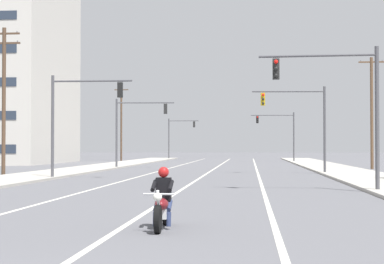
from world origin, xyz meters
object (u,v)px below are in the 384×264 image
(motorcycle_with_rider, at_px, (162,204))
(traffic_signal_far_left, at_px, (177,132))
(traffic_signal_near_right, at_px, (342,96))
(utility_pole_right_far, at_px, (372,111))
(utility_pole_left_far, at_px, (121,122))
(traffic_signal_mid_right, at_px, (303,116))
(traffic_signal_far_right, at_px, (281,129))
(traffic_signal_near_left, at_px, (76,110))
(traffic_signal_mid_left, at_px, (133,122))
(utility_pole_left_near, at_px, (4,96))

(motorcycle_with_rider, distance_m, traffic_signal_far_left, 82.47)
(traffic_signal_near_right, xyz_separation_m, traffic_signal_far_left, (-14.85, 69.20, -0.03))
(utility_pole_right_far, xyz_separation_m, utility_pole_left_far, (-27.91, 29.80, 0.20))
(traffic_signal_near_right, xyz_separation_m, traffic_signal_mid_right, (-0.13, 18.15, 0.01))
(traffic_signal_far_right, bearing_deg, traffic_signal_near_left, -108.31)
(traffic_signal_far_right, relative_size, utility_pole_right_far, 0.64)
(traffic_signal_near_right, height_order, utility_pole_left_far, utility_pole_left_far)
(traffic_signal_mid_left, xyz_separation_m, utility_pole_left_near, (-6.26, -14.45, 1.26))
(traffic_signal_near_left, bearing_deg, traffic_signal_mid_left, 89.94)
(traffic_signal_mid_right, bearing_deg, utility_pole_left_near, -169.33)
(traffic_signal_near_left, relative_size, traffic_signal_mid_left, 1.00)
(motorcycle_with_rider, distance_m, utility_pole_left_near, 31.06)
(traffic_signal_far_right, bearing_deg, motorcycle_with_rider, -95.23)
(motorcycle_with_rider, relative_size, traffic_signal_far_left, 0.35)
(traffic_signal_far_right, relative_size, utility_pole_left_near, 0.62)
(motorcycle_with_rider, bearing_deg, traffic_signal_mid_right, 79.24)
(traffic_signal_mid_right, xyz_separation_m, utility_pole_left_far, (-21.21, 40.25, 1.11))
(traffic_signal_near_left, xyz_separation_m, traffic_signal_mid_right, (14.15, 8.47, 0.02))
(traffic_signal_near_right, bearing_deg, traffic_signal_far_right, 89.98)
(traffic_signal_mid_right, distance_m, utility_pole_left_far, 45.51)
(traffic_signal_near_right, distance_m, utility_pole_left_far, 62.18)
(traffic_signal_mid_left, relative_size, utility_pole_left_far, 0.62)
(utility_pole_right_far, bearing_deg, traffic_signal_far_left, 117.82)
(traffic_signal_far_left, bearing_deg, traffic_signal_mid_right, -73.91)
(traffic_signal_near_left, xyz_separation_m, traffic_signal_far_left, (-0.57, 59.51, -0.02))
(utility_pole_left_near, distance_m, utility_pole_left_far, 44.10)
(motorcycle_with_rider, bearing_deg, traffic_signal_mid_left, 101.26)
(traffic_signal_near_left, height_order, traffic_signal_mid_right, same)
(traffic_signal_far_left, bearing_deg, traffic_signal_far_right, -47.66)
(traffic_signal_far_left, xyz_separation_m, utility_pole_left_far, (-6.49, -10.80, 1.15))
(traffic_signal_near_left, xyz_separation_m, utility_pole_left_far, (-7.06, 48.72, 1.13))
(traffic_signal_mid_left, distance_m, traffic_signal_far_right, 28.03)
(traffic_signal_near_left, distance_m, traffic_signal_far_right, 45.50)
(utility_pole_left_near, height_order, utility_pole_left_far, utility_pole_left_far)
(traffic_signal_mid_right, height_order, utility_pole_left_near, utility_pole_left_near)
(traffic_signal_near_left, distance_m, traffic_signal_far_left, 59.52)
(traffic_signal_mid_right, distance_m, traffic_signal_far_left, 53.13)
(traffic_signal_near_right, height_order, utility_pole_right_far, utility_pole_right_far)
(traffic_signal_far_right, distance_m, traffic_signal_far_left, 22.07)
(motorcycle_with_rider, xyz_separation_m, traffic_signal_near_left, (-8.28, 22.41, 3.51))
(traffic_signal_mid_left, height_order, traffic_signal_far_right, same)
(traffic_signal_mid_left, xyz_separation_m, traffic_signal_far_left, (-0.59, 40.44, -0.04))
(motorcycle_with_rider, distance_m, traffic_signal_mid_left, 42.45)
(traffic_signal_mid_left, bearing_deg, utility_pole_left_near, -113.43)
(traffic_signal_near_left, bearing_deg, traffic_signal_far_right, 71.69)
(motorcycle_with_rider, height_order, traffic_signal_far_right, traffic_signal_far_right)
(traffic_signal_mid_left, xyz_separation_m, utility_pole_right_far, (20.83, -0.16, 0.91))
(traffic_signal_mid_right, height_order, traffic_signal_far_right, same)
(traffic_signal_near_left, bearing_deg, utility_pole_left_far, 98.25)
(traffic_signal_mid_left, distance_m, traffic_signal_far_left, 40.44)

